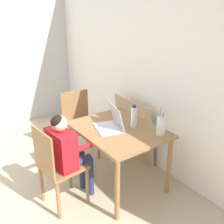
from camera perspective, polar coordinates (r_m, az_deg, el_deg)
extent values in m
cube|color=white|center=(3.22, 8.51, 9.49)|extent=(6.40, 0.05, 2.50)
cube|color=olive|center=(2.84, 1.40, -3.86)|extent=(1.01, 0.79, 0.03)
cylinder|color=olive|center=(3.20, -8.61, -8.22)|extent=(0.05, 0.05, 0.68)
cylinder|color=olive|center=(2.55, 1.15, -16.70)|extent=(0.05, 0.05, 0.68)
cylinder|color=olive|center=(3.51, 1.47, -5.04)|extent=(0.05, 0.05, 0.68)
cylinder|color=olive|center=(2.94, 12.29, -11.47)|extent=(0.05, 0.05, 0.68)
cube|color=olive|center=(2.74, -10.63, -11.55)|extent=(0.44, 0.44, 0.02)
cube|color=olive|center=(2.54, -14.72, -8.59)|extent=(0.38, 0.05, 0.44)
cylinder|color=olive|center=(2.82, -5.39, -15.69)|extent=(0.04, 0.04, 0.43)
cylinder|color=olive|center=(3.05, -9.22, -12.61)|extent=(0.04, 0.04, 0.43)
cylinder|color=olive|center=(2.69, -11.60, -18.36)|extent=(0.04, 0.04, 0.43)
cylinder|color=olive|center=(2.93, -15.03, -14.83)|extent=(0.04, 0.04, 0.43)
cube|color=olive|center=(3.52, -6.73, -3.33)|extent=(0.44, 0.44, 0.02)
cube|color=olive|center=(3.60, -8.07, 1.15)|extent=(0.06, 0.38, 0.44)
cylinder|color=olive|center=(3.43, -8.09, -8.36)|extent=(0.04, 0.04, 0.43)
cylinder|color=olive|center=(3.54, -2.94, -7.08)|extent=(0.04, 0.04, 0.43)
cylinder|color=olive|center=(3.71, -10.03, -6.00)|extent=(0.04, 0.04, 0.43)
cylinder|color=olive|center=(3.82, -5.22, -4.90)|extent=(0.04, 0.04, 0.43)
cube|color=red|center=(2.63, -10.94, -7.85)|extent=(0.36, 0.21, 0.39)
sphere|color=beige|center=(2.51, -11.38, -2.46)|extent=(0.16, 0.16, 0.16)
sphere|color=black|center=(2.50, -11.71, -2.15)|extent=(0.13, 0.13, 0.13)
cylinder|color=navy|center=(2.73, -7.26, -10.86)|extent=(0.12, 0.29, 0.09)
cylinder|color=navy|center=(2.84, -9.03, -9.53)|extent=(0.12, 0.29, 0.09)
cylinder|color=navy|center=(2.93, -4.69, -13.85)|extent=(0.08, 0.08, 0.45)
cylinder|color=navy|center=(3.03, -6.47, -12.52)|extent=(0.08, 0.08, 0.45)
cylinder|color=red|center=(2.61, -5.33, -7.30)|extent=(0.08, 0.24, 0.06)
cylinder|color=red|center=(2.83, -8.81, -5.06)|extent=(0.08, 0.24, 0.06)
cube|color=#B2B2B7|center=(2.83, -0.83, -3.50)|extent=(0.41, 0.34, 0.01)
cube|color=silver|center=(2.83, -0.83, -3.39)|extent=(0.35, 0.26, 0.00)
cube|color=#B2B2B7|center=(2.81, 0.99, -0.88)|extent=(0.36, 0.17, 0.25)
cube|color=silver|center=(2.81, 1.05, -0.85)|extent=(0.32, 0.15, 0.22)
cylinder|color=silver|center=(2.71, 10.62, -2.99)|extent=(0.09, 0.09, 0.19)
cylinder|color=#3D7A38|center=(2.68, 11.08, -2.07)|extent=(0.01, 0.01, 0.22)
sphere|color=#EA9EC6|center=(2.64, 11.26, 0.15)|extent=(0.04, 0.04, 0.04)
cylinder|color=#3D7A38|center=(2.71, 10.66, -2.02)|extent=(0.01, 0.01, 0.20)
sphere|color=#EA9EC6|center=(2.67, 10.81, -0.07)|extent=(0.05, 0.05, 0.05)
cylinder|color=#3D7A38|center=(2.67, 10.36, -1.55)|extent=(0.01, 0.01, 0.27)
sphere|color=#EA9EC6|center=(2.62, 10.56, 1.20)|extent=(0.03, 0.03, 0.03)
cylinder|color=silver|center=(2.84, 4.79, -1.16)|extent=(0.07, 0.07, 0.23)
cylinder|color=#262628|center=(2.79, 4.87, 1.23)|extent=(0.04, 0.04, 0.03)
cube|color=tan|center=(3.52, 4.81, -3.73)|extent=(0.72, 0.13, 0.83)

